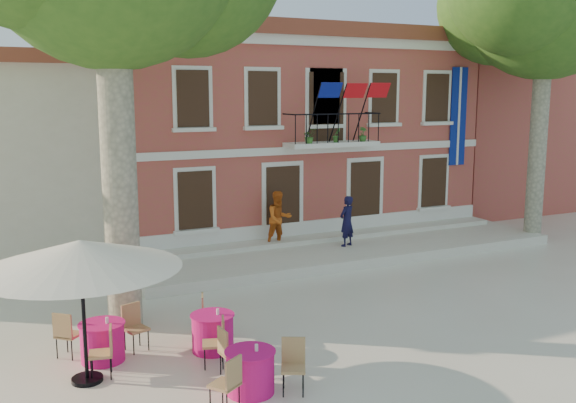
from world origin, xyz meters
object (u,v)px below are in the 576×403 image
(pedestrian_navy, at_px, (347,221))
(cafe_table_2, at_px, (250,369))
(cafe_table_1, at_px, (213,331))
(patio_umbrella, at_px, (80,255))
(pedestrian_orange, at_px, (279,219))
(cafe_table_0, at_px, (102,340))

(pedestrian_navy, height_order, cafe_table_2, pedestrian_navy)
(pedestrian_navy, xyz_separation_m, cafe_table_2, (-6.49, -7.57, -0.69))
(pedestrian_navy, bearing_deg, cafe_table_1, 18.36)
(cafe_table_1, bearing_deg, patio_umbrella, -172.29)
(pedestrian_navy, xyz_separation_m, pedestrian_orange, (-1.98, 0.91, 0.08))
(patio_umbrella, height_order, cafe_table_0, patio_umbrella)
(patio_umbrella, distance_m, cafe_table_1, 3.21)
(patio_umbrella, distance_m, cafe_table_2, 3.59)
(patio_umbrella, xyz_separation_m, pedestrian_orange, (7.01, 6.78, -1.17))
(pedestrian_navy, relative_size, cafe_table_0, 0.89)
(cafe_table_2, bearing_deg, patio_umbrella, 145.92)
(pedestrian_navy, bearing_deg, pedestrian_orange, -46.82)
(patio_umbrella, height_order, cafe_table_1, patio_umbrella)
(patio_umbrella, bearing_deg, cafe_table_0, 62.24)
(pedestrian_orange, height_order, cafe_table_0, pedestrian_orange)
(pedestrian_navy, distance_m, cafe_table_1, 8.54)
(pedestrian_navy, height_order, pedestrian_orange, pedestrian_orange)
(cafe_table_0, relative_size, cafe_table_2, 0.98)
(cafe_table_0, xyz_separation_m, cafe_table_2, (2.08, -2.50, 0.00))
(pedestrian_orange, distance_m, cafe_table_0, 8.93)
(pedestrian_navy, relative_size, cafe_table_1, 0.83)
(pedestrian_orange, bearing_deg, cafe_table_0, -139.69)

